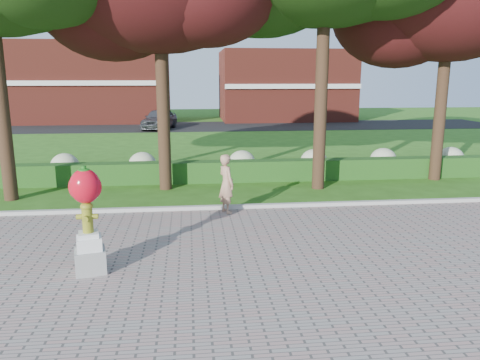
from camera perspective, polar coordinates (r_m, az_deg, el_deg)
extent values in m
plane|color=#2B5916|center=(11.42, -0.27, -7.80)|extent=(100.00, 100.00, 0.00)
cube|color=gray|center=(7.81, 2.90, -17.77)|extent=(40.00, 14.00, 0.04)
cube|color=#ADADA5|center=(14.24, -1.51, -3.37)|extent=(40.00, 0.18, 0.15)
cube|color=#134314|center=(18.05, -2.56, 1.05)|extent=(24.00, 0.70, 0.80)
ellipsoid|color=#AFBA8E|center=(19.59, -20.56, 1.62)|extent=(1.10, 1.10, 0.99)
ellipsoid|color=#AFBA8E|center=(19.06, -11.80, 1.87)|extent=(1.10, 1.10, 0.99)
ellipsoid|color=#AFBA8E|center=(19.09, 0.24, 2.15)|extent=(1.10, 1.10, 0.99)
ellipsoid|color=#AFBA8E|center=(19.64, 8.98, 2.29)|extent=(1.10, 1.10, 0.99)
ellipsoid|color=#AFBA8E|center=(20.63, 17.06, 2.37)|extent=(1.10, 1.10, 0.99)
ellipsoid|color=#AFBA8E|center=(21.98, 24.28, 2.40)|extent=(1.10, 1.10, 0.99)
cube|color=black|center=(38.88, -4.55, 6.54)|extent=(50.00, 8.00, 0.02)
cube|color=maroon|center=(45.54, -17.79, 11.25)|extent=(14.00, 8.00, 7.00)
cube|color=maroon|center=(45.59, 5.45, 11.39)|extent=(12.00, 8.00, 6.40)
cylinder|color=black|center=(16.75, -27.16, 9.05)|extent=(0.44, 0.44, 6.72)
cylinder|color=black|center=(16.71, -9.38, 9.27)|extent=(0.44, 0.44, 6.16)
cylinder|color=black|center=(16.81, 9.90, 11.18)|extent=(0.44, 0.44, 7.28)
cylinder|color=black|center=(19.69, 23.28, 8.48)|extent=(0.44, 0.44, 5.88)
ellipsoid|color=black|center=(19.85, 18.73, 18.58)|extent=(5.04, 5.04, 4.03)
cube|color=gray|center=(10.17, -17.76, -9.33)|extent=(0.72, 0.72, 0.48)
cube|color=silver|center=(10.04, -17.90, -7.33)|extent=(0.58, 0.58, 0.27)
cube|color=silver|center=(9.98, -17.97, -6.33)|extent=(0.46, 0.46, 0.10)
cylinder|color=olive|center=(9.89, -18.10, -4.58)|extent=(0.21, 0.21, 0.54)
ellipsoid|color=olive|center=(9.82, -18.20, -3.07)|extent=(0.25, 0.25, 0.18)
cylinder|color=olive|center=(9.91, -19.00, -4.27)|extent=(0.12, 0.11, 0.11)
cylinder|color=olive|center=(9.84, -17.24, -4.25)|extent=(0.12, 0.11, 0.11)
cylinder|color=olive|center=(9.74, -18.29, -4.50)|extent=(0.12, 0.12, 0.12)
cylinder|color=olive|center=(9.80, -18.23, -2.63)|extent=(0.08, 0.08, 0.05)
ellipsoid|color=red|center=(9.72, -18.37, -0.71)|extent=(0.61, 0.54, 0.70)
ellipsoid|color=red|center=(9.76, -19.36, -0.84)|extent=(0.30, 0.30, 0.45)
ellipsoid|color=red|center=(9.69, -17.35, -0.80)|extent=(0.30, 0.30, 0.45)
cylinder|color=#1A6016|center=(9.65, -18.51, 1.30)|extent=(0.10, 0.10, 0.12)
ellipsoid|color=#1A6016|center=(9.65, -18.49, 1.13)|extent=(0.23, 0.23, 0.08)
imported|color=tan|center=(13.64, -1.67, -0.45)|extent=(0.64, 0.75, 1.74)
imported|color=#3C3E44|center=(37.10, -9.82, 7.36)|extent=(2.95, 4.96, 1.58)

